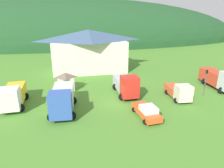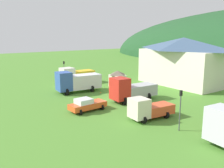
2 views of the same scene
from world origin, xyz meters
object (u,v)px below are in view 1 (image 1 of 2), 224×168
object	(u,v)px
service_pickup_orange	(147,111)
traffic_cone_mid_row	(83,101)
heavy_rig_striped	(13,95)
box_truck_blue	(62,99)
traffic_cone_near_pickup	(94,97)
traffic_light_east	(206,80)
play_shed_cream	(66,81)
tow_truck_silver	(219,79)
crane_truck_red	(126,85)
depot_building	(89,50)
light_truck_cream	(179,91)

from	to	relation	value
service_pickup_orange	traffic_cone_mid_row	distance (m)	9.77
heavy_rig_striped	box_truck_blue	distance (m)	7.20
service_pickup_orange	traffic_cone_near_pickup	xyz separation A→B (m)	(-5.36, 7.94, -0.83)
service_pickup_orange	traffic_cone_mid_row	bearing A→B (deg)	-136.94
box_truck_blue	traffic_light_east	distance (m)	21.02
traffic_cone_mid_row	traffic_light_east	bearing A→B (deg)	-7.23
heavy_rig_striped	play_shed_cream	bearing A→B (deg)	123.84
play_shed_cream	service_pickup_orange	xyz separation A→B (m)	(9.36, -11.85, -0.72)
heavy_rig_striped	service_pickup_orange	world-z (taller)	heavy_rig_striped
tow_truck_silver	service_pickup_orange	bearing A→B (deg)	-62.18
box_truck_blue	tow_truck_silver	xyz separation A→B (m)	(25.63, 3.05, -0.07)
play_shed_cream	tow_truck_silver	distance (m)	25.61
crane_truck_red	traffic_cone_mid_row	world-z (taller)	crane_truck_red
depot_building	traffic_cone_near_pickup	world-z (taller)	depot_building
depot_building	traffic_light_east	xyz separation A→B (m)	(15.24, -19.05, -2.03)
light_truck_cream	traffic_cone_mid_row	world-z (taller)	light_truck_cream
heavy_rig_striped	depot_building	bearing A→B (deg)	141.98
heavy_rig_striped	tow_truck_silver	bearing A→B (deg)	88.47
heavy_rig_striped	service_pickup_orange	size ratio (longest dim) A/B	1.37
depot_building	light_truck_cream	xyz separation A→B (m)	(10.87, -19.24, -3.36)
light_truck_cream	traffic_light_east	bearing A→B (deg)	97.32
play_shed_cream	box_truck_blue	xyz separation A→B (m)	(-0.52, -8.06, 0.29)
traffic_cone_near_pickup	traffic_cone_mid_row	world-z (taller)	traffic_cone_near_pickup
heavy_rig_striped	box_truck_blue	bearing A→B (deg)	63.07
heavy_rig_striped	box_truck_blue	size ratio (longest dim) A/B	0.90
box_truck_blue	light_truck_cream	distance (m)	16.64
traffic_light_east	traffic_cone_mid_row	xyz separation A→B (m)	(-18.22, 2.31, -2.57)
play_shed_cream	box_truck_blue	bearing A→B (deg)	-93.67
crane_truck_red	traffic_light_east	distance (m)	11.95
light_truck_cream	traffic_light_east	size ratio (longest dim) A/B	1.34
depot_building	traffic_cone_near_pickup	bearing A→B (deg)	-94.62
box_truck_blue	service_pickup_orange	distance (m)	10.62
light_truck_cream	depot_building	bearing A→B (deg)	-145.63
box_truck_blue	traffic_cone_mid_row	xyz separation A→B (m)	(2.78, 2.89, -1.83)
heavy_rig_striped	light_truck_cream	xyz separation A→B (m)	(23.13, -2.70, -0.43)
crane_truck_red	tow_truck_silver	size ratio (longest dim) A/B	0.93
light_truck_cream	traffic_cone_mid_row	size ratio (longest dim) A/B	12.24
light_truck_cream	play_shed_cream	bearing A→B (deg)	-110.55
light_truck_cream	tow_truck_silver	xyz separation A→B (m)	(9.00, 2.66, 0.52)
tow_truck_silver	traffic_light_east	xyz separation A→B (m)	(-4.63, -2.48, 0.81)
light_truck_cream	traffic_light_east	distance (m)	4.57
play_shed_cream	light_truck_cream	bearing A→B (deg)	-25.46
heavy_rig_striped	traffic_cone_near_pickup	size ratio (longest dim) A/B	11.02
tow_truck_silver	traffic_light_east	size ratio (longest dim) A/B	1.87
play_shed_cream	traffic_cone_mid_row	xyz separation A→B (m)	(2.26, -5.18, -1.54)
play_shed_cream	traffic_cone_near_pickup	xyz separation A→B (m)	(3.99, -3.90, -1.54)
crane_truck_red	traffic_light_east	size ratio (longest dim) A/B	1.73
crane_truck_red	service_pickup_orange	size ratio (longest dim) A/B	1.47
depot_building	service_pickup_orange	size ratio (longest dim) A/B	3.37
light_truck_cream	tow_truck_silver	world-z (taller)	tow_truck_silver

